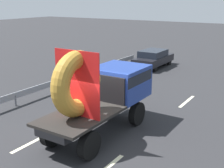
# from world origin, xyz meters

# --- Properties ---
(ground_plane) EXTENTS (120.00, 120.00, 0.00)m
(ground_plane) POSITION_xyz_m (0.00, 0.00, 0.00)
(ground_plane) COLOR #28282B
(flatbed_truck) EXTENTS (2.02, 5.45, 3.54)m
(flatbed_truck) POSITION_xyz_m (0.00, 1.13, 1.73)
(flatbed_truck) COLOR black
(flatbed_truck) RESTS_ON ground_plane
(distant_sedan) EXTENTS (1.78, 4.16, 1.36)m
(distant_sedan) POSITION_xyz_m (-3.34, 12.88, 0.73)
(distant_sedan) COLOR black
(distant_sedan) RESTS_ON ground_plane
(guardrail) EXTENTS (0.10, 14.05, 0.71)m
(guardrail) POSITION_xyz_m (-5.35, 6.28, 0.53)
(guardrail) COLOR gray
(guardrail) RESTS_ON ground_plane
(lane_dash_left_near) EXTENTS (0.16, 2.30, 0.01)m
(lane_dash_left_near) POSITION_xyz_m (-1.67, -1.17, 0.00)
(lane_dash_left_near) COLOR beige
(lane_dash_left_near) RESTS_ON ground_plane
(lane_dash_left_far) EXTENTS (0.16, 2.12, 0.01)m
(lane_dash_left_far) POSITION_xyz_m (-1.67, 6.37, 0.00)
(lane_dash_left_far) COLOR beige
(lane_dash_left_far) RESTS_ON ground_plane
(lane_dash_right_far) EXTENTS (0.16, 2.13, 0.01)m
(lane_dash_right_far) POSITION_xyz_m (1.68, 6.32, 0.00)
(lane_dash_right_far) COLOR beige
(lane_dash_right_far) RESTS_ON ground_plane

